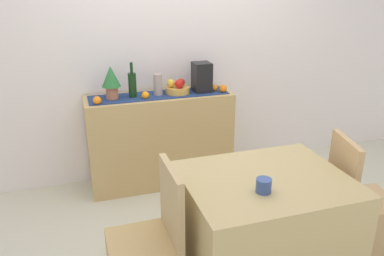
% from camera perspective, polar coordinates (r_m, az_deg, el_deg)
% --- Properties ---
extents(ground_plane, '(6.40, 6.40, 0.02)m').
position_cam_1_polar(ground_plane, '(3.17, 2.71, -15.24)').
color(ground_plane, beige).
rests_on(ground_plane, ground).
extents(room_wall_rear, '(6.40, 0.06, 2.70)m').
position_cam_1_polar(room_wall_rear, '(3.73, -3.37, 12.98)').
color(room_wall_rear, silver).
rests_on(room_wall_rear, ground).
extents(sideboard_console, '(1.36, 0.42, 0.89)m').
position_cam_1_polar(sideboard_console, '(3.68, -4.74, -1.79)').
color(sideboard_console, tan).
rests_on(sideboard_console, ground).
extents(table_runner, '(1.28, 0.32, 0.01)m').
position_cam_1_polar(table_runner, '(3.53, -4.96, 4.98)').
color(table_runner, navy).
rests_on(table_runner, sideboard_console).
extents(fruit_bowl, '(0.23, 0.23, 0.06)m').
position_cam_1_polar(fruit_bowl, '(3.56, -2.12, 5.75)').
color(fruit_bowl, gold).
rests_on(fruit_bowl, table_runner).
extents(apple_left, '(0.07, 0.07, 0.07)m').
position_cam_1_polar(apple_left, '(3.57, -1.66, 6.91)').
color(apple_left, '#AC2620').
rests_on(apple_left, fruit_bowl).
extents(apple_upper, '(0.08, 0.08, 0.08)m').
position_cam_1_polar(apple_upper, '(3.50, -1.90, 6.65)').
color(apple_upper, red).
rests_on(apple_upper, fruit_bowl).
extents(apple_front, '(0.07, 0.07, 0.07)m').
position_cam_1_polar(apple_front, '(3.53, -3.20, 6.73)').
color(apple_front, gold).
rests_on(apple_front, fruit_bowl).
extents(wine_bottle, '(0.07, 0.07, 0.32)m').
position_cam_1_polar(wine_bottle, '(3.46, -8.97, 6.48)').
color(wine_bottle, '#143214').
rests_on(wine_bottle, sideboard_console).
extents(coffee_maker, '(0.16, 0.18, 0.28)m').
position_cam_1_polar(coffee_maker, '(3.60, 1.47, 7.64)').
color(coffee_maker, black).
rests_on(coffee_maker, sideboard_console).
extents(ceramic_vase, '(0.08, 0.08, 0.20)m').
position_cam_1_polar(ceramic_vase, '(3.50, -5.16, 6.50)').
color(ceramic_vase, '#A2938B').
rests_on(ceramic_vase, sideboard_console).
extents(potted_plant, '(0.17, 0.17, 0.30)m').
position_cam_1_polar(potted_plant, '(3.42, -12.09, 7.10)').
color(potted_plant, '#B96C4D').
rests_on(potted_plant, sideboard_console).
extents(orange_loose_near_bowl, '(0.08, 0.08, 0.08)m').
position_cam_1_polar(orange_loose_near_bowl, '(3.61, 4.68, 5.94)').
color(orange_loose_near_bowl, orange).
rests_on(orange_loose_near_bowl, sideboard_console).
extents(orange_loose_end, '(0.07, 0.07, 0.07)m').
position_cam_1_polar(orange_loose_end, '(3.33, -14.09, 4.05)').
color(orange_loose_end, orange).
rests_on(orange_loose_end, sideboard_console).
extents(orange_loose_mid, '(0.07, 0.07, 0.07)m').
position_cam_1_polar(orange_loose_mid, '(3.41, -7.03, 4.91)').
color(orange_loose_mid, orange).
rests_on(orange_loose_mid, sideboard_console).
extents(orange_loose_far, '(0.06, 0.06, 0.06)m').
position_cam_1_polar(orange_loose_far, '(3.65, 3.38, 6.03)').
color(orange_loose_far, orange).
rests_on(orange_loose_far, sideboard_console).
extents(dining_table, '(1.01, 0.81, 0.74)m').
position_cam_1_polar(dining_table, '(2.58, 10.57, -14.63)').
color(dining_table, tan).
rests_on(dining_table, ground).
extents(coffee_cup, '(0.09, 0.09, 0.08)m').
position_cam_1_polar(coffee_cup, '(2.21, 10.74, -8.50)').
color(coffee_cup, '#344E8C').
rests_on(coffee_cup, dining_table).
extents(chair_by_corner, '(0.49, 0.49, 0.90)m').
position_cam_1_polar(chair_by_corner, '(3.04, 23.66, -12.66)').
color(chair_by_corner, tan).
rests_on(chair_by_corner, ground).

